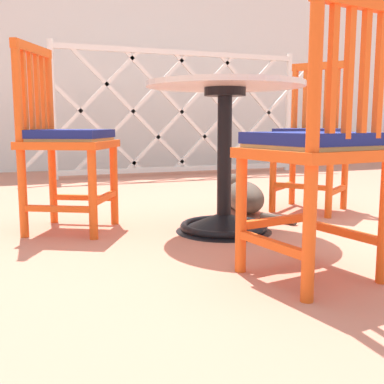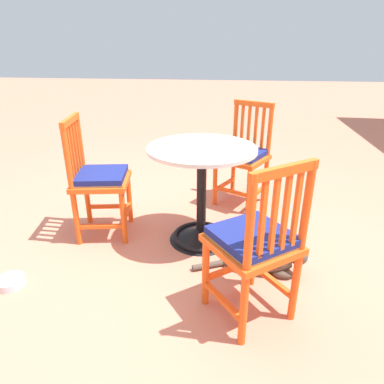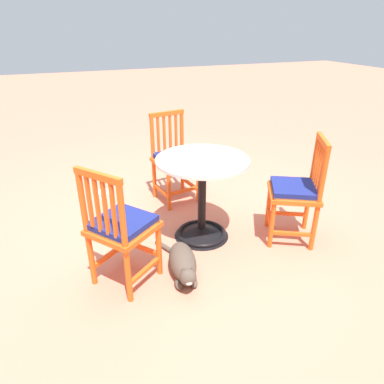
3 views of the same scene
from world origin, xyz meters
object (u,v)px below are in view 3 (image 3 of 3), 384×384
Objects in this scene: tabby_cat at (183,264)px; pet_water_bowl at (104,194)px; orange_chair_tucked_in at (296,192)px; orange_chair_facing_out at (121,228)px; cafe_table at (202,207)px; orange_chair_near_fence at (175,160)px.

tabby_cat reaches higher than pet_water_bowl.
orange_chair_tucked_in is at bearing 134.42° from pet_water_bowl.
orange_chair_tucked_in is 1.47m from orange_chair_facing_out.
cafe_table is 0.83× the size of orange_chair_tucked_in.
orange_chair_near_fence and orange_chair_facing_out have the same top height.
orange_chair_near_fence is at bearing -91.73° from cafe_table.
orange_chair_tucked_in is at bearing -178.86° from orange_chair_facing_out.
pet_water_bowl is at bearing -26.18° from orange_chair_near_fence.
orange_chair_facing_out is 1.52m from pet_water_bowl.
orange_chair_near_fence reaches higher than tabby_cat.
tabby_cat is 4.38× the size of pet_water_bowl.
tabby_cat is (1.06, 0.13, -0.35)m from orange_chair_tucked_in.
cafe_table is at bearing -155.66° from orange_chair_facing_out.
orange_chair_near_fence reaches higher than cafe_table.
orange_chair_facing_out is at bearing -14.21° from tabby_cat.
orange_chair_near_fence is 5.36× the size of pet_water_bowl.
orange_chair_near_fence reaches higher than pet_water_bowl.
orange_chair_near_fence is 0.89m from pet_water_bowl.
orange_chair_near_fence is 1.22× the size of tabby_cat.
pet_water_bowl is at bearing -45.58° from orange_chair_tucked_in.
orange_chair_facing_out is at bearing 1.14° from orange_chair_tucked_in.
pet_water_bowl is at bearing -77.54° from tabby_cat.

